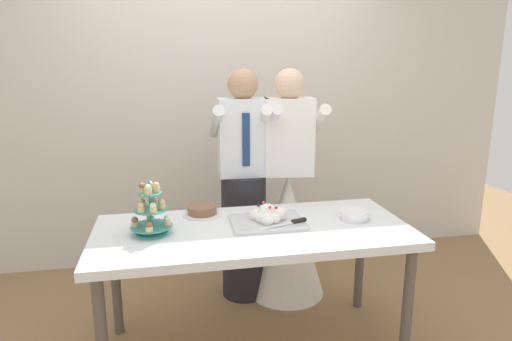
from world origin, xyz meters
The scene contains 8 objects.
rear_wall centered at (0.00, 1.41, 1.45)m, with size 5.20×0.10×2.90m, color beige.
dessert_table centered at (0.00, 0.00, 0.70)m, with size 1.80×0.80×0.78m.
cupcake_stand centered at (-0.57, 0.02, 0.90)m, with size 0.23×0.23×0.31m.
main_cake_tray centered at (0.10, 0.04, 0.81)m, with size 0.43×0.32×0.13m.
plate_stack centered at (0.62, 0.02, 0.80)m, with size 0.18×0.18×0.05m.
round_cake centered at (-0.27, 0.28, 0.80)m, with size 0.24×0.24×0.06m.
person_groom centered at (0.06, 0.66, 0.75)m, with size 0.47×0.50×1.66m.
person_bride centered at (0.37, 0.62, 0.58)m, with size 0.56×0.56×1.66m.
Camera 1 is at (-0.46, -2.36, 1.70)m, focal length 31.35 mm.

